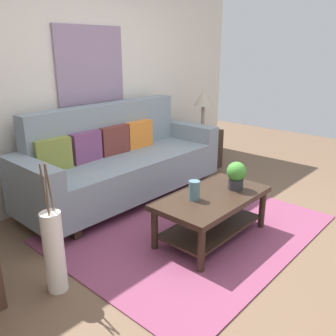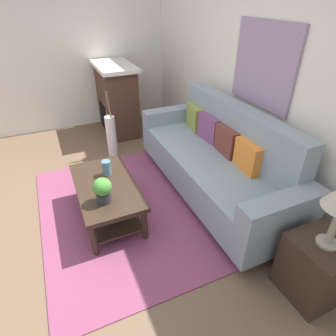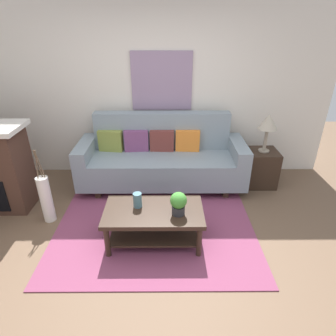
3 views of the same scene
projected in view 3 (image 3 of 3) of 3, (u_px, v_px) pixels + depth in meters
ground_plane at (154, 256)px, 3.12m from camera, size 9.40×9.40×0.00m
wall_back at (157, 90)px, 4.37m from camera, size 5.40×0.10×2.70m
area_rug at (155, 226)px, 3.56m from camera, size 2.42×1.95×0.01m
couch at (162, 159)px, 4.32m from camera, size 2.45×0.84×1.08m
throw_pillow_olive at (111, 141)px, 4.31m from camera, size 0.37×0.17×0.32m
throw_pillow_plum at (136, 141)px, 4.31m from camera, size 0.37×0.15×0.32m
throw_pillow_maroon at (162, 141)px, 4.31m from camera, size 0.37×0.14×0.32m
throw_pillow_orange at (188, 141)px, 4.32m from camera, size 0.37×0.14×0.32m
coffee_table at (154, 218)px, 3.20m from camera, size 1.10×0.60×0.43m
tabletop_vase at (138, 200)px, 3.17m from camera, size 0.10×0.10×0.17m
potted_plant_tabletop at (178, 203)px, 3.02m from camera, size 0.18×0.18×0.26m
side_table at (261, 168)px, 4.39m from camera, size 0.44×0.44×0.56m
table_lamp at (268, 123)px, 4.06m from camera, size 0.28×0.28×0.57m
floor_vase at (46, 199)px, 3.55m from camera, size 0.15×0.15×0.62m
floor_vase_branch_a at (40, 164)px, 3.33m from camera, size 0.05×0.04×0.36m
floor_vase_branch_b at (38, 164)px, 3.34m from camera, size 0.04×0.03×0.36m
floor_vase_branch_c at (37, 165)px, 3.31m from camera, size 0.04×0.04×0.36m
framed_painting at (162, 81)px, 4.25m from camera, size 0.90×0.03×0.85m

